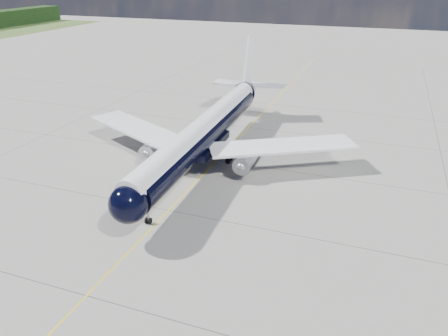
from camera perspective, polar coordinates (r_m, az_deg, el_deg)
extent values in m
plane|color=gray|center=(66.13, 0.62, 2.64)|extent=(320.00, 320.00, 0.00)
cube|color=yellow|center=(61.81, -0.95, 1.02)|extent=(0.16, 160.00, 0.01)
cylinder|color=black|center=(59.37, -2.72, 4.40)|extent=(5.25, 38.60, 3.85)
sphere|color=black|center=(42.77, -12.39, -4.64)|extent=(3.99, 3.99, 3.85)
cone|color=black|center=(80.88, 3.34, 10.34)|extent=(4.10, 7.22, 3.85)
cylinder|color=white|center=(59.05, -2.74, 5.28)|extent=(4.48, 40.59, 3.00)
cube|color=black|center=(42.36, -12.60, -4.10)|extent=(2.47, 1.30, 0.56)
cube|color=white|center=(65.30, -11.02, 5.02)|extent=(19.70, 13.05, 0.32)
cube|color=white|center=(58.39, 7.65, 2.89)|extent=(19.36, 14.13, 0.32)
cube|color=black|center=(59.88, -2.70, 3.13)|extent=(4.62, 10.28, 1.01)
cylinder|color=#ACACB4|center=(60.96, -9.16, 2.56)|extent=(2.44, 4.74, 2.27)
cylinder|color=#ACACB4|center=(56.45, 2.85, 1.02)|extent=(2.44, 4.74, 2.27)
sphere|color=gray|center=(59.23, -10.08, 1.82)|extent=(1.15, 1.15, 1.11)
sphere|color=gray|center=(54.58, 2.25, 0.18)|extent=(1.15, 1.15, 1.11)
cube|color=white|center=(60.85, -9.13, 3.29)|extent=(0.34, 3.25, 1.11)
cube|color=white|center=(56.33, 2.92, 1.81)|extent=(0.34, 3.25, 1.11)
cube|color=white|center=(79.28, 3.34, 13.88)|extent=(0.56, 6.43, 8.63)
cube|color=white|center=(80.68, 3.36, 10.90)|extent=(13.27, 3.72, 0.22)
cylinder|color=gray|center=(46.89, -9.93, -5.84)|extent=(0.19, 0.19, 2.13)
cylinder|color=black|center=(47.44, -10.07, -6.75)|extent=(0.21, 0.72, 0.71)
cylinder|color=black|center=(47.27, -9.63, -6.84)|extent=(0.21, 0.72, 0.71)
cylinder|color=gray|center=(62.87, -4.95, 2.69)|extent=(0.27, 0.27, 1.92)
cylinder|color=gray|center=(60.76, 0.70, 1.99)|extent=(0.27, 0.27, 1.92)
cylinder|color=black|center=(62.70, -5.12, 1.83)|extent=(0.50, 1.13, 1.11)
cylinder|color=black|center=(63.65, -4.73, 2.20)|extent=(0.50, 1.13, 1.11)
cylinder|color=black|center=(60.59, 0.54, 1.09)|extent=(0.50, 1.13, 1.11)
cylinder|color=black|center=(61.57, 0.85, 1.48)|extent=(0.50, 1.13, 1.11)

